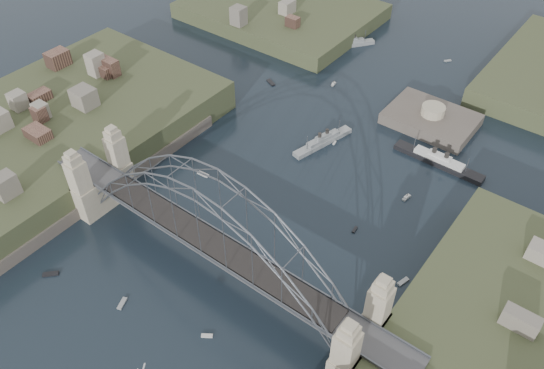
{
  "coord_description": "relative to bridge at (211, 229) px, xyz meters",
  "views": [
    {
      "loc": [
        48.54,
        -45.54,
        84.24
      ],
      "look_at": [
        0.0,
        18.0,
        10.0
      ],
      "focal_mm": 35.79,
      "sensor_mm": 36.0,
      "label": 1
    }
  ],
  "objects": [
    {
      "name": "small_boat_j",
      "position": [
        -25.05,
        -19.9,
        -12.17
      ],
      "size": [
        2.82,
        2.87,
        0.45
      ],
      "color": "silver",
      "rests_on": "ground"
    },
    {
      "name": "small_boat_e",
      "position": [
        -32.78,
        60.37,
        -12.17
      ],
      "size": [
        3.61,
        2.47,
        0.45
      ],
      "color": "silver",
      "rests_on": "ground"
    },
    {
      "name": "small_boat_i",
      "position": [
        30.1,
        19.94,
        -12.17
      ],
      "size": [
        1.52,
        2.73,
        0.45
      ],
      "color": "silver",
      "rests_on": "ground"
    },
    {
      "name": "small_boat_c",
      "position": [
        -8.81,
        -16.05,
        -12.17
      ],
      "size": [
        1.81,
        2.77,
        0.45
      ],
      "color": "silver",
      "rests_on": "ground"
    },
    {
      "name": "small_boat_b",
      "position": [
        15.79,
        25.87,
        -12.17
      ],
      "size": [
        0.84,
        1.87,
        0.45
      ],
      "color": "silver",
      "rests_on": "ground"
    },
    {
      "name": "headland_nw",
      "position": [
        -55.0,
        95.0,
        -11.82
      ],
      "size": [
        60.0,
        45.0,
        9.0
      ],
      "primitive_type": "cube",
      "color": "#394125",
      "rests_on": "ground"
    },
    {
      "name": "naval_cruiser_near",
      "position": [
        -5.53,
        46.02,
        -11.5
      ],
      "size": [
        6.65,
        17.65,
        5.28
      ],
      "color": "gray",
      "rests_on": "ground"
    },
    {
      "name": "small_boat_k",
      "position": [
        2.41,
        102.55,
        -12.17
      ],
      "size": [
        1.86,
        2.16,
        0.45
      ],
      "color": "silver",
      "rests_on": "ground"
    },
    {
      "name": "shore_west",
      "position": [
        -57.32,
        0.0,
        -10.35
      ],
      "size": [
        50.5,
        90.0,
        12.0
      ],
      "color": "#394125",
      "rests_on": "ground"
    },
    {
      "name": "small_boat_d",
      "position": [
        19.99,
        41.16,
        -12.04
      ],
      "size": [
        1.12,
        2.52,
        1.43
      ],
      "color": "silver",
      "rests_on": "ground"
    },
    {
      "name": "small_boat_m",
      "position": [
        8.19,
        -11.53,
        -12.17
      ],
      "size": [
        2.02,
        1.7,
        0.45
      ],
      "color": "silver",
      "rests_on": "ground"
    },
    {
      "name": "small_boat_h",
      "position": [
        -17.99,
        70.49,
        -12.04
      ],
      "size": [
        1.02,
        2.19,
        1.43
      ],
      "color": "silver",
      "rests_on": "ground"
    },
    {
      "name": "naval_cruiser_far",
      "position": [
        -25.87,
        92.63,
        -11.5
      ],
      "size": [
        11.03,
        13.79,
        5.26
      ],
      "color": "gray",
      "rests_on": "ground"
    },
    {
      "name": "ground",
      "position": [
        0.0,
        0.0,
        -12.32
      ],
      "size": [
        500.0,
        500.0,
        0.0
      ],
      "primitive_type": "plane",
      "color": "black",
      "rests_on": "ground"
    },
    {
      "name": "small_boat_l",
      "position": [
        -45.27,
        34.98,
        -12.17
      ],
      "size": [
        1.46,
        2.74,
        0.45
      ],
      "color": "silver",
      "rests_on": "ground"
    },
    {
      "name": "small_boat_a",
      "position": [
        -21.31,
        19.46,
        -12.17
      ],
      "size": [
        2.94,
        1.22,
        0.45
      ],
      "color": "silver",
      "rests_on": "ground"
    },
    {
      "name": "bridge",
      "position": [
        0.0,
        0.0,
        0.0
      ],
      "size": [
        84.0,
        13.8,
        24.6
      ],
      "color": "#474749",
      "rests_on": "ground"
    },
    {
      "name": "ocean_liner",
      "position": [
        20.48,
        56.33,
        -11.48
      ],
      "size": [
        22.25,
        3.34,
        5.45
      ],
      "color": "black",
      "rests_on": "ground"
    },
    {
      "name": "fort_island",
      "position": [
        12.0,
        70.0,
        -12.66
      ],
      "size": [
        22.0,
        16.0,
        9.4
      ],
      "color": "#4E463E",
      "rests_on": "ground"
    },
    {
      "name": "small_boat_f",
      "position": [
        -3.28,
        47.95,
        -12.17
      ],
      "size": [
        0.68,
        1.5,
        0.45
      ],
      "color": "silver",
      "rests_on": "ground"
    }
  ]
}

